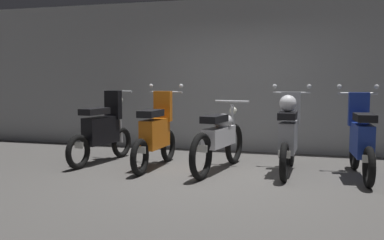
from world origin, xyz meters
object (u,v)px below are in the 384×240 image
at_px(motorbike_slot_3, 288,134).
at_px(motorbike_slot_0, 103,131).
at_px(motorbike_slot_2, 220,138).
at_px(motorbike_slot_4, 361,140).
at_px(motorbike_slot_1, 156,134).

bearing_deg(motorbike_slot_3, motorbike_slot_0, -179.49).
bearing_deg(motorbike_slot_2, motorbike_slot_4, 3.02).
xyz_separation_m(motorbike_slot_1, motorbike_slot_4, (2.98, 0.14, 0.00)).
height_order(motorbike_slot_0, motorbike_slot_3, motorbike_slot_3).
xyz_separation_m(motorbike_slot_1, motorbike_slot_2, (1.00, 0.03, -0.04)).
relative_size(motorbike_slot_2, motorbike_slot_4, 1.15).
bearing_deg(motorbike_slot_2, motorbike_slot_3, 7.89).
height_order(motorbike_slot_0, motorbike_slot_1, motorbike_slot_1).
height_order(motorbike_slot_2, motorbike_slot_3, motorbike_slot_3).
xyz_separation_m(motorbike_slot_0, motorbike_slot_4, (3.97, -0.01, 0.00)).
distance_m(motorbike_slot_0, motorbike_slot_3, 2.98).
height_order(motorbike_slot_1, motorbike_slot_2, motorbike_slot_1).
bearing_deg(motorbike_slot_4, motorbike_slot_3, 178.11).
distance_m(motorbike_slot_2, motorbike_slot_3, 1.00).
relative_size(motorbike_slot_0, motorbike_slot_1, 1.00).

